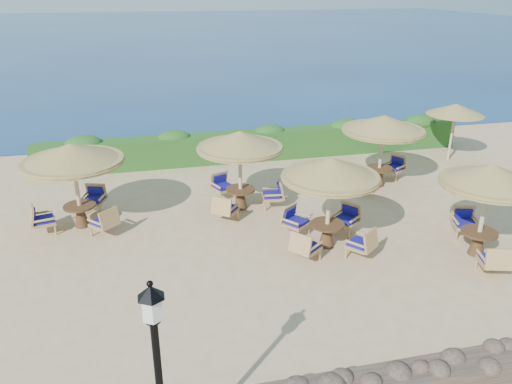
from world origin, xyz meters
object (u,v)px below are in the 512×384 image
(extra_parasol, at_px, (456,109))
(cafe_set_4, at_px, (383,132))
(cafe_set_0, at_px, (330,188))
(cafe_set_2, at_px, (74,167))
(cafe_set_3, at_px, (240,154))
(cafe_set_1, at_px, (488,189))

(extra_parasol, xyz_separation_m, cafe_set_4, (-4.20, -2.00, -0.13))
(cafe_set_0, height_order, cafe_set_4, same)
(cafe_set_2, xyz_separation_m, cafe_set_3, (5.03, 0.17, -0.04))
(cafe_set_0, bearing_deg, cafe_set_3, 121.24)
(cafe_set_2, height_order, cafe_set_4, same)
(cafe_set_1, bearing_deg, cafe_set_3, 141.92)
(extra_parasol, relative_size, cafe_set_0, 0.89)
(cafe_set_1, bearing_deg, cafe_set_2, 158.14)
(cafe_set_2, bearing_deg, cafe_set_0, -22.86)
(extra_parasol, bearing_deg, cafe_set_3, -163.54)
(extra_parasol, relative_size, cafe_set_4, 0.82)
(cafe_set_0, bearing_deg, cafe_set_2, 157.14)
(cafe_set_0, distance_m, cafe_set_1, 4.10)
(cafe_set_3, distance_m, cafe_set_4, 5.42)
(cafe_set_1, xyz_separation_m, cafe_set_4, (-0.36, 5.30, 0.07))
(extra_parasol, height_order, cafe_set_4, cafe_set_4)
(extra_parasol, bearing_deg, cafe_set_4, -154.54)
(cafe_set_4, bearing_deg, cafe_set_2, -174.54)
(extra_parasol, height_order, cafe_set_0, cafe_set_0)
(cafe_set_4, bearing_deg, cafe_set_1, -86.14)
(cafe_set_3, xyz_separation_m, cafe_set_4, (5.36, 0.82, 0.13))
(cafe_set_1, relative_size, cafe_set_3, 1.02)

